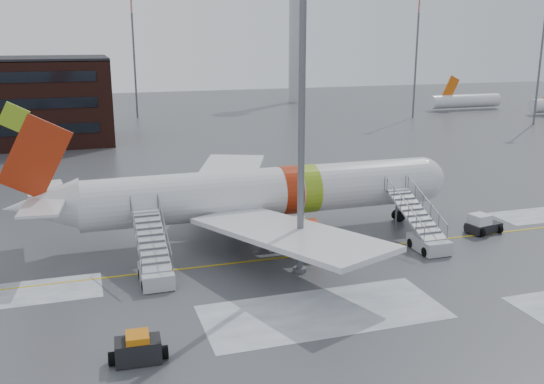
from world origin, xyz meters
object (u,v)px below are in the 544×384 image
object	(u,v)px
airstair_aft	(154,264)
light_mast_near	(302,94)
airliner	(253,194)
baggage_tractor	(138,350)
airstair_fwd	(424,234)
pushback_tug	(482,224)

from	to	relation	value
airstair_aft	light_mast_near	world-z (taller)	light_mast_near
airliner	airstair_aft	world-z (taller)	airliner
airliner	baggage_tractor	size ratio (longest dim) A/B	12.07
airstair_fwd	light_mast_near	xyz separation A→B (m)	(-10.46, -1.66, 10.80)
airliner	airstair_fwd	bearing A→B (deg)	-29.81
airstair_aft	baggage_tractor	world-z (taller)	airstair_aft
pushback_tug	airliner	bearing A→B (deg)	164.47
airstair_aft	light_mast_near	xyz separation A→B (m)	(9.47, -1.66, 10.80)
airstair_fwd	light_mast_near	world-z (taller)	light_mast_near
airstair_fwd	airstair_aft	world-z (taller)	same
airstair_fwd	light_mast_near	bearing A→B (deg)	-170.98
pushback_tug	baggage_tractor	size ratio (longest dim) A/B	1.03
baggage_tractor	light_mast_near	size ratio (longest dim) A/B	0.13
airliner	airstair_aft	distance (m)	11.00
airliner	airstair_fwd	world-z (taller)	airliner
airliner	pushback_tug	xyz separation A→B (m)	(17.75, -4.93, -2.72)
baggage_tractor	light_mast_near	world-z (taller)	light_mast_near
pushback_tug	light_mast_near	distance (m)	20.44
airstair_aft	baggage_tractor	xyz separation A→B (m)	(-2.05, -10.15, -0.43)
baggage_tractor	airstair_aft	bearing A→B (deg)	78.60
airstair_fwd	pushback_tug	size ratio (longest dim) A/B	2.57
airstair_aft	light_mast_near	distance (m)	14.46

